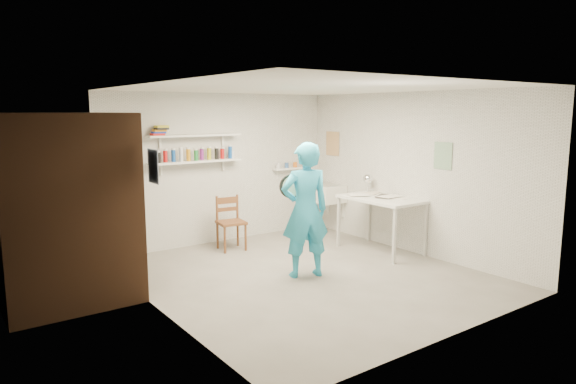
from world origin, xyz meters
TOP-DOWN VIEW (x-y plane):
  - floor at (0.00, 0.00)m, footprint 4.00×4.50m
  - ceiling at (0.00, 0.00)m, footprint 4.00×4.50m
  - wall_back at (0.00, 2.26)m, footprint 4.00×0.02m
  - wall_front at (0.00, -2.26)m, footprint 4.00×0.02m
  - wall_left at (-2.01, 0.00)m, footprint 0.02×4.50m
  - wall_right at (2.01, 0.00)m, footprint 0.02×4.50m
  - doorway_recess at (-1.99, 1.05)m, footprint 0.02×0.90m
  - corridor_box at (-2.70, 1.05)m, footprint 1.40×1.50m
  - door_lintel at (-1.97, 1.05)m, footprint 0.06×1.05m
  - door_jamb_near at (-1.97, 0.55)m, footprint 0.06×0.10m
  - door_jamb_far at (-1.97, 1.55)m, footprint 0.06×0.10m
  - shelf_lower at (-0.50, 2.13)m, footprint 1.50×0.22m
  - shelf_upper at (-0.50, 2.13)m, footprint 1.50×0.22m
  - ledge_shelf at (1.35, 2.17)m, footprint 0.70×0.14m
  - poster_left at (-1.99, 0.05)m, footprint 0.01×0.28m
  - poster_right_a at (1.99, 1.80)m, footprint 0.01×0.34m
  - poster_right_b at (1.99, -0.55)m, footprint 0.01×0.30m
  - belfast_sink at (1.75, 1.70)m, footprint 0.48×0.60m
  - man at (-0.02, 0.00)m, footprint 0.73×0.59m
  - wall_clock at (-0.09, 0.21)m, footprint 0.31×0.13m
  - wooden_chair at (-0.15, 1.68)m, footprint 0.45×0.43m
  - work_table at (1.64, 0.26)m, footprint 0.75×1.24m
  - desk_lamp at (1.85, 0.76)m, footprint 0.16×0.16m
  - spray_cans at (-0.50, 2.13)m, footprint 1.34×0.06m
  - book_stack at (-1.06, 2.13)m, footprint 0.26×0.14m
  - ledge_pots at (1.35, 2.17)m, footprint 0.48×0.07m
  - papers at (1.64, 0.26)m, footprint 0.30×0.22m

SIDE VIEW (x-z plane):
  - floor at x=0.00m, z-range -0.02..0.00m
  - work_table at x=1.64m, z-range 0.00..0.83m
  - wooden_chair at x=-0.15m, z-range 0.00..0.85m
  - belfast_sink at x=1.75m, z-range 0.55..0.85m
  - papers at x=1.64m, z-range 0.83..0.85m
  - man at x=-0.02m, z-range 0.00..1.74m
  - doorway_recess at x=-1.99m, z-range 0.00..2.00m
  - door_jamb_near at x=-1.97m, z-range 0.00..2.00m
  - door_jamb_far at x=-1.97m, z-range 0.00..2.00m
  - desk_lamp at x=1.85m, z-range 0.97..1.13m
  - corridor_box at x=-2.70m, z-range 0.00..2.10m
  - ledge_shelf at x=1.35m, z-range 1.11..1.14m
  - wall_clock at x=-0.09m, z-range 1.00..1.31m
  - ledge_pots at x=1.35m, z-range 1.14..1.22m
  - wall_back at x=0.00m, z-range 0.00..2.40m
  - wall_front at x=0.00m, z-range 0.00..2.40m
  - wall_left at x=-2.01m, z-range 0.00..2.40m
  - wall_right at x=2.01m, z-range 0.00..2.40m
  - shelf_lower at x=-0.50m, z-range 1.34..1.36m
  - spray_cans at x=-0.50m, z-range 1.36..1.53m
  - poster_right_b at x=1.99m, z-range 1.31..1.69m
  - poster_left at x=-1.99m, z-range 1.37..1.73m
  - poster_right_a at x=1.99m, z-range 1.34..1.76m
  - shelf_upper at x=-0.50m, z-range 1.74..1.76m
  - book_stack at x=-1.06m, z-range 1.76..1.91m
  - door_lintel at x=-1.97m, z-range 2.00..2.10m
  - ceiling at x=0.00m, z-range 2.40..2.42m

